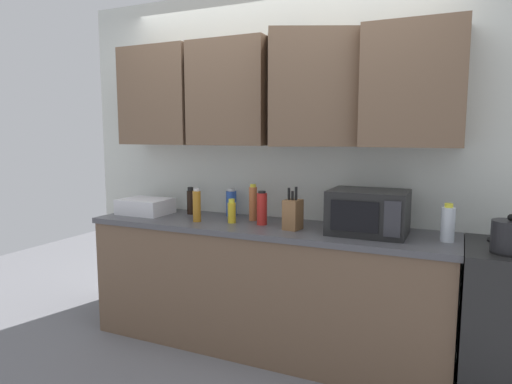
# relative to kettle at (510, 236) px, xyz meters

# --- Properties ---
(wall_back_with_cabinets) EXTENTS (3.43, 0.55, 2.60)m
(wall_back_with_cabinets) POSITION_rel_kettle_xyz_m (-1.50, 0.39, 0.58)
(wall_back_with_cabinets) COLOR silver
(wall_back_with_cabinets) RESTS_ON ground_plane
(counter_run) EXTENTS (2.56, 0.63, 0.90)m
(counter_run) POSITION_rel_kettle_xyz_m (-1.50, 0.16, -0.54)
(counter_run) COLOR brown
(counter_run) RESTS_ON ground_plane
(kettle) EXTENTS (0.18, 0.18, 0.20)m
(kettle) POSITION_rel_kettle_xyz_m (0.00, 0.00, 0.00)
(kettle) COLOR black
(kettle) RESTS_ON stove_range
(microwave) EXTENTS (0.48, 0.37, 0.28)m
(microwave) POSITION_rel_kettle_xyz_m (-0.77, 0.17, 0.04)
(microwave) COLOR black
(microwave) RESTS_ON counter_run
(dish_rack) EXTENTS (0.38, 0.30, 0.12)m
(dish_rack) POSITION_rel_kettle_xyz_m (-2.52, 0.16, -0.04)
(dish_rack) COLOR silver
(dish_rack) RESTS_ON counter_run
(knife_block) EXTENTS (0.12, 0.13, 0.29)m
(knife_block) POSITION_rel_kettle_xyz_m (-1.25, 0.09, 0.01)
(knife_block) COLOR brown
(knife_block) RESTS_ON counter_run
(bottle_amber_vinegar) EXTENTS (0.06, 0.06, 0.24)m
(bottle_amber_vinegar) POSITION_rel_kettle_xyz_m (-1.98, 0.06, 0.02)
(bottle_amber_vinegar) COLOR #AD701E
(bottle_amber_vinegar) RESTS_ON counter_run
(bottle_spice_jar) EXTENTS (0.06, 0.06, 0.27)m
(bottle_spice_jar) POSITION_rel_kettle_xyz_m (-1.62, 0.27, 0.03)
(bottle_spice_jar) COLOR #BC6638
(bottle_spice_jar) RESTS_ON counter_run
(bottle_clear_tall) EXTENTS (0.08, 0.08, 0.23)m
(bottle_clear_tall) POSITION_rel_kettle_xyz_m (-0.31, 0.16, 0.01)
(bottle_clear_tall) COLOR silver
(bottle_clear_tall) RESTS_ON counter_run
(bottle_blue_cleaner) EXTENTS (0.08, 0.08, 0.21)m
(bottle_blue_cleaner) POSITION_rel_kettle_xyz_m (-1.85, 0.36, 0.01)
(bottle_blue_cleaner) COLOR #2D56B7
(bottle_blue_cleaner) RESTS_ON counter_run
(bottle_soy_dark) EXTENTS (0.06, 0.06, 0.22)m
(bottle_soy_dark) POSITION_rel_kettle_xyz_m (-2.18, 0.29, 0.01)
(bottle_soy_dark) COLOR black
(bottle_soy_dark) RESTS_ON counter_run
(bottle_yellow_mustard) EXTENTS (0.06, 0.06, 0.17)m
(bottle_yellow_mustard) POSITION_rel_kettle_xyz_m (-1.72, 0.12, -0.01)
(bottle_yellow_mustard) COLOR gold
(bottle_yellow_mustard) RESTS_ON counter_run
(bottle_red_sauce) EXTENTS (0.07, 0.07, 0.24)m
(bottle_red_sauce) POSITION_rel_kettle_xyz_m (-1.50, 0.15, 0.02)
(bottle_red_sauce) COLOR red
(bottle_red_sauce) RESTS_ON counter_run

